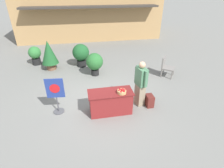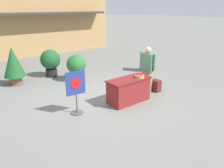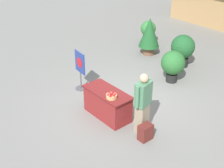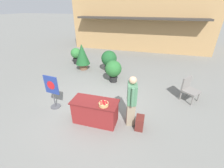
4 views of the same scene
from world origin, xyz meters
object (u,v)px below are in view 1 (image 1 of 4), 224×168
potted_plant_far_left (49,53)px  backpack (149,101)px  poster_board (56,95)px  apple_basket (122,91)px  person_visitor (141,84)px  patio_chair (166,66)px  potted_plant_near_left (81,54)px  potted_plant_near_right (95,62)px  potted_plant_far_right (35,54)px  display_table (111,102)px

potted_plant_far_left → backpack: bearing=-46.6°
backpack → poster_board: (-3.11, 0.26, 0.46)m
apple_basket → person_visitor: size_ratio=0.17×
patio_chair → potted_plant_near_left: bearing=-168.7°
patio_chair → potted_plant_near_right: (-3.23, 0.73, 0.13)m
apple_basket → potted_plant_far_left: 4.90m
apple_basket → person_visitor: 0.83m
poster_board → potted_plant_far_left: size_ratio=0.85×
apple_basket → potted_plant_near_left: (-1.11, 4.24, -0.15)m
potted_plant_far_right → apple_basket: bearing=-54.7°
display_table → potted_plant_far_right: (-3.16, 4.80, 0.18)m
apple_basket → potted_plant_near_left: size_ratio=0.24×
display_table → potted_plant_far_right: potted_plant_far_right is taller
potted_plant_far_left → potted_plant_near_left: size_ratio=1.25×
display_table → potted_plant_near_left: (-0.78, 4.11, 0.30)m
poster_board → patio_chair: size_ratio=1.35×
potted_plant_far_left → potted_plant_far_right: bearing=136.0°
potted_plant_far_right → potted_plant_near_left: (2.39, -0.69, 0.12)m
potted_plant_far_left → person_visitor: bearing=-47.8°
poster_board → potted_plant_near_right: (1.51, 2.59, -0.04)m
potted_plant_far_right → person_visitor: bearing=-47.1°
backpack → patio_chair: bearing=52.4°
potted_plant_near_right → backpack: bearing=-60.7°
backpack → display_table: bearing=-177.6°
patio_chair → potted_plant_near_left: size_ratio=0.79×
potted_plant_far_right → potted_plant_near_left: size_ratio=0.84×
apple_basket → patio_chair: bearing=40.7°
display_table → person_visitor: (1.08, 0.24, 0.44)m
apple_basket → potted_plant_far_right: (-3.50, 4.94, -0.27)m
patio_chair → potted_plant_near_left: 4.27m
apple_basket → potted_plant_far_left: size_ratio=0.19×
potted_plant_far_right → display_table: bearing=-56.6°
backpack → poster_board: 3.15m
person_visitor → potted_plant_far_right: person_visitor is taller
poster_board → patio_chair: (4.73, 1.86, -0.16)m
poster_board → potted_plant_far_left: (-0.60, 3.67, 0.17)m
display_table → potted_plant_far_left: potted_plant_far_left is taller
display_table → patio_chair: patio_chair is taller
display_table → potted_plant_far_left: 4.63m
patio_chair → potted_plant_far_left: size_ratio=0.63×
poster_board → potted_plant_far_right: (-1.45, 4.49, -0.11)m
display_table → backpack: 1.41m
poster_board → patio_chair: poster_board is taller
display_table → backpack: (1.39, 0.06, -0.18)m
potted_plant_far_left → display_table: bearing=-59.8°
backpack → poster_board: bearing=175.3°
potted_plant_near_right → potted_plant_near_left: bearing=115.6°
potted_plant_near_left → potted_plant_near_right: 1.33m
poster_board → display_table: bearing=85.7°
patio_chair → potted_plant_far_right: 6.72m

